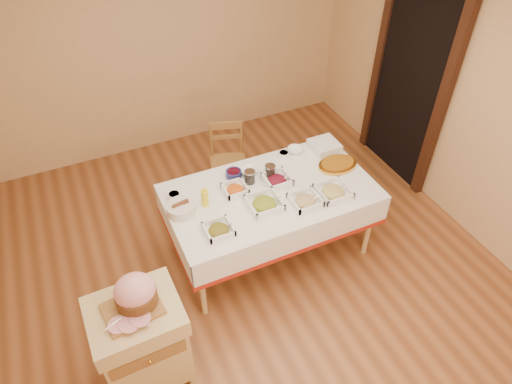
% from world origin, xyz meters
% --- Properties ---
extents(room_shell, '(5.00, 5.00, 5.00)m').
position_xyz_m(room_shell, '(0.00, 0.00, 1.30)').
color(room_shell, brown).
rests_on(room_shell, ground).
extents(doorway, '(0.09, 1.10, 2.20)m').
position_xyz_m(doorway, '(2.20, 0.90, 1.11)').
color(doorway, black).
rests_on(doorway, ground).
extents(dining_table, '(1.82, 1.02, 0.76)m').
position_xyz_m(dining_table, '(0.30, 0.30, 0.60)').
color(dining_table, '#D6B675').
rests_on(dining_table, ground).
extents(butcher_cart, '(0.62, 0.52, 0.86)m').
position_xyz_m(butcher_cart, '(-1.08, -0.47, 0.49)').
color(butcher_cart, '#D6B675').
rests_on(butcher_cart, ground).
extents(dining_chair, '(0.46, 0.45, 0.83)m').
position_xyz_m(dining_chair, '(0.28, 1.27, 0.43)').
color(dining_chair, olive).
rests_on(dining_chair, ground).
extents(ham_on_board, '(0.38, 0.37, 0.25)m').
position_xyz_m(ham_on_board, '(-1.04, -0.44, 0.97)').
color(ham_on_board, olive).
rests_on(ham_on_board, butcher_cart).
extents(serving_dish_a, '(0.22, 0.22, 0.10)m').
position_xyz_m(serving_dish_a, '(-0.29, 0.03, 0.79)').
color(serving_dish_a, white).
rests_on(serving_dish_a, dining_table).
extents(serving_dish_b, '(0.27, 0.27, 0.11)m').
position_xyz_m(serving_dish_b, '(0.16, 0.14, 0.80)').
color(serving_dish_b, white).
rests_on(serving_dish_b, dining_table).
extents(serving_dish_c, '(0.24, 0.24, 0.10)m').
position_xyz_m(serving_dish_c, '(0.49, 0.03, 0.79)').
color(serving_dish_c, white).
rests_on(serving_dish_c, dining_table).
extents(serving_dish_d, '(0.27, 0.27, 0.10)m').
position_xyz_m(serving_dish_d, '(0.77, 0.03, 0.79)').
color(serving_dish_d, white).
rests_on(serving_dish_d, dining_table).
extents(serving_dish_e, '(0.21, 0.20, 0.10)m').
position_xyz_m(serving_dish_e, '(0.01, 0.42, 0.79)').
color(serving_dish_e, white).
rests_on(serving_dish_e, dining_table).
extents(serving_dish_f, '(0.24, 0.23, 0.11)m').
position_xyz_m(serving_dish_f, '(0.40, 0.38, 0.79)').
color(serving_dish_f, white).
rests_on(serving_dish_f, dining_table).
extents(small_bowl_left, '(0.12, 0.12, 0.05)m').
position_xyz_m(small_bowl_left, '(-0.49, 0.56, 0.79)').
color(small_bowl_left, white).
rests_on(small_bowl_left, dining_table).
extents(small_bowl_mid, '(0.14, 0.14, 0.06)m').
position_xyz_m(small_bowl_mid, '(0.08, 0.62, 0.79)').
color(small_bowl_mid, navy).
rests_on(small_bowl_mid, dining_table).
extents(small_bowl_right, '(0.11, 0.11, 0.05)m').
position_xyz_m(small_bowl_right, '(0.63, 0.69, 0.79)').
color(small_bowl_right, white).
rests_on(small_bowl_right, dining_table).
extents(bowl_white_imported, '(0.17, 0.17, 0.04)m').
position_xyz_m(bowl_white_imported, '(0.23, 0.62, 0.78)').
color(bowl_white_imported, white).
rests_on(bowl_white_imported, dining_table).
extents(bowl_small_imported, '(0.19, 0.19, 0.05)m').
position_xyz_m(bowl_small_imported, '(0.77, 0.72, 0.78)').
color(bowl_small_imported, white).
rests_on(bowl_small_imported, dining_table).
extents(preserve_jar_left, '(0.10, 0.10, 0.12)m').
position_xyz_m(preserve_jar_left, '(0.18, 0.49, 0.82)').
color(preserve_jar_left, silver).
rests_on(preserve_jar_left, dining_table).
extents(preserve_jar_right, '(0.10, 0.10, 0.12)m').
position_xyz_m(preserve_jar_right, '(0.38, 0.48, 0.82)').
color(preserve_jar_right, silver).
rests_on(preserve_jar_right, dining_table).
extents(mustard_bottle, '(0.06, 0.06, 0.20)m').
position_xyz_m(mustard_bottle, '(-0.28, 0.37, 0.85)').
color(mustard_bottle, yellow).
rests_on(mustard_bottle, dining_table).
extents(bread_basket, '(0.24, 0.24, 0.11)m').
position_xyz_m(bread_basket, '(-0.49, 0.37, 0.81)').
color(bread_basket, silver).
rests_on(bread_basket, dining_table).
extents(plate_stack, '(0.26, 0.26, 0.08)m').
position_xyz_m(plate_stack, '(1.05, 0.64, 0.80)').
color(plate_stack, white).
rests_on(plate_stack, dining_table).
extents(brass_platter, '(0.38, 0.27, 0.05)m').
position_xyz_m(brass_platter, '(1.02, 0.35, 0.78)').
color(brass_platter, gold).
rests_on(brass_platter, dining_table).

